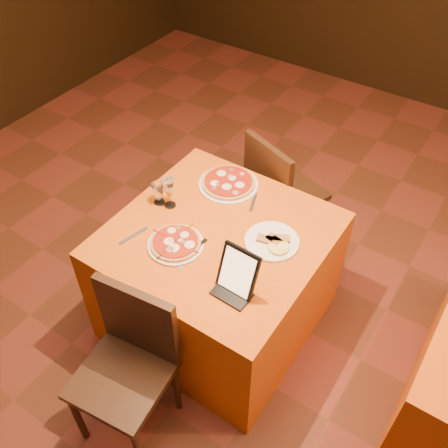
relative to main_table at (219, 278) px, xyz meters
The scene contains 13 objects.
floor 0.46m from the main_table, 62.67° to the right, with size 6.00×7.00×0.01m, color #5E2D19.
main_table is the anchor object (origin of this frame).
chair_main_near 0.82m from the main_table, 90.00° to the right, with size 0.44×0.44×0.91m, color black, non-canonical shape.
chair_main_far 0.82m from the main_table, 90.00° to the left, with size 0.42×0.42×0.91m, color black, non-canonical shape.
pizza_near 0.46m from the main_table, 123.31° to the right, with size 0.29×0.29×0.03m.
pizza_far 0.56m from the main_table, 115.68° to the left, with size 0.35×0.35×0.03m.
cutlet_dish 0.48m from the main_table, 20.11° to the left, with size 0.29×0.29×0.03m.
wine_glass 0.58m from the main_table, behind, with size 0.07×0.07×0.19m, color tan, non-canonical shape.
water_glass 0.60m from the main_table, behind, with size 0.08×0.08×0.13m, color white, non-canonical shape.
tablet 0.62m from the main_table, 41.62° to the right, with size 0.20×0.02×0.24m, color black.
knife 0.43m from the main_table, 95.50° to the right, with size 0.23×0.02×0.01m, color silver.
fork_near 0.59m from the main_table, 143.07° to the right, with size 0.18×0.02×0.01m, color silver.
fork_far 0.49m from the main_table, 84.25° to the left, with size 0.15×0.02×0.01m, color #B4B3BA.
Camera 1 is at (0.94, -1.29, 2.64)m, focal length 40.00 mm.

